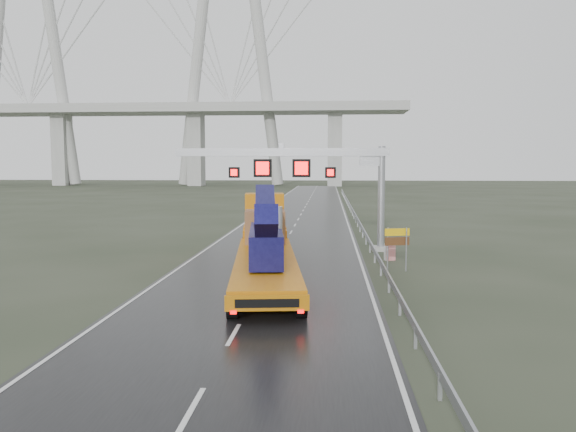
# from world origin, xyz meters

# --- Properties ---
(ground) EXTENTS (400.00, 400.00, 0.00)m
(ground) POSITION_xyz_m (0.00, 0.00, 0.00)
(ground) COLOR #2B3223
(ground) RESTS_ON ground
(road) EXTENTS (11.00, 200.00, 0.02)m
(road) POSITION_xyz_m (0.00, 40.00, 0.01)
(road) COLOR black
(road) RESTS_ON ground
(guardrail) EXTENTS (0.20, 140.00, 1.40)m
(guardrail) POSITION_xyz_m (6.10, 30.00, 0.70)
(guardrail) COLOR gray
(guardrail) RESTS_ON ground
(sign_gantry) EXTENTS (14.90, 1.20, 7.42)m
(sign_gantry) POSITION_xyz_m (2.10, 17.99, 5.61)
(sign_gantry) COLOR #A4A5A0
(sign_gantry) RESTS_ON ground
(cable_stayed_bridge) EXTENTS (170.00, 14.00, 110.00)m
(cable_stayed_bridge) POSITION_xyz_m (-55.00, 140.00, 50.01)
(cable_stayed_bridge) COLOR #A4A5A0
(cable_stayed_bridge) RESTS_ON ground
(heavy_haul_truck) EXTENTS (5.27, 20.50, 4.77)m
(heavy_haul_truck) POSITION_xyz_m (-0.33, 10.82, 1.85)
(heavy_haul_truck) COLOR #CB7A0B
(heavy_haul_truck) RESTS_ON ground
(exit_sign_pair) EXTENTS (1.40, 0.42, 2.45)m
(exit_sign_pair) POSITION_xyz_m (7.10, 10.42, 1.72)
(exit_sign_pair) COLOR #909398
(exit_sign_pair) RESTS_ON ground
(striped_barrier) EXTENTS (0.71, 0.55, 1.06)m
(striped_barrier) POSITION_xyz_m (7.10, 14.00, 0.53)
(striped_barrier) COLOR red
(striped_barrier) RESTS_ON ground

